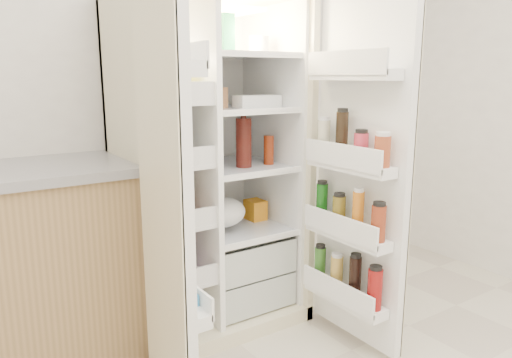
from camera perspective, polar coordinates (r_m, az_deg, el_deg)
wall_back at (r=2.96m, az=-9.90°, el=11.37°), size 4.00×0.02×2.70m
refrigerator at (r=2.74m, az=-5.58°, el=-1.38°), size 0.92×0.70×1.80m
freezer_door at (r=1.96m, az=-10.47°, el=-2.46°), size 0.15×0.40×1.72m
fridge_door at (r=2.45m, az=12.00°, el=-0.26°), size 0.17×0.58×1.72m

